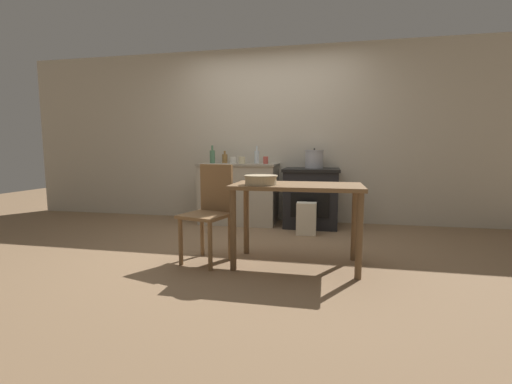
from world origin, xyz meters
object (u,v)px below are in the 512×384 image
object	(u,v)px
flour_sack	(306,219)
bottle_far_left	(225,158)
work_table	(297,197)
cup_center_left	(242,160)
stock_pot	(314,159)
mixing_bowl_large	(261,179)
chair	(210,210)
cup_center_right	(233,160)
bottle_left	(212,156)
bottle_mid_left	(257,157)
cup_center	(266,160)
stove	(311,197)

from	to	relation	value
flour_sack	bottle_far_left	xyz separation A→B (m)	(-1.26, 0.66, 0.74)
work_table	cup_center_left	size ratio (longest dim) A/B	11.57
work_table	stock_pot	world-z (taller)	stock_pot
flour_sack	mixing_bowl_large	distance (m)	1.49
chair	cup_center_right	xyz separation A→B (m)	(-0.24, 1.73, 0.42)
bottle_far_left	bottle_left	bearing A→B (deg)	-146.29
work_table	stock_pot	distance (m)	1.80
bottle_mid_left	cup_center	size ratio (longest dim) A/B	2.46
bottle_left	cup_center	bearing A→B (deg)	-6.97
mixing_bowl_large	bottle_left	bearing A→B (deg)	120.06
cup_center_left	bottle_far_left	bearing A→B (deg)	138.11
bottle_far_left	flour_sack	bearing A→B (deg)	-27.59
stock_pot	bottle_far_left	size ratio (longest dim) A/B	1.53
stock_pot	cup_center_right	bearing A→B (deg)	-176.05
mixing_bowl_large	bottle_far_left	distance (m)	2.19
bottle_left	cup_center_right	world-z (taller)	bottle_left
mixing_bowl_large	bottle_left	distance (m)	2.17
bottle_far_left	cup_center_left	bearing A→B (deg)	-41.89
stove	flour_sack	size ratio (longest dim) A/B	1.99
stove	cup_center_left	world-z (taller)	cup_center_left
bottle_far_left	cup_center_left	size ratio (longest dim) A/B	1.81
mixing_bowl_large	bottle_mid_left	world-z (taller)	bottle_mid_left
bottle_left	bottle_mid_left	bearing A→B (deg)	3.66
stove	cup_center	bearing A→B (deg)	-174.54
stock_pot	cup_center_right	distance (m)	1.15
mixing_bowl_large	cup_center	size ratio (longest dim) A/B	2.92
stove	bottle_mid_left	bearing A→B (deg)	174.15
work_table	flour_sack	bearing A→B (deg)	88.82
flour_sack	cup_center	bearing A→B (deg)	143.05
chair	bottle_left	bearing A→B (deg)	123.93
bottle_left	bottle_mid_left	world-z (taller)	bottle_left
stock_pot	flour_sack	bearing A→B (deg)	-96.18
cup_center_left	mixing_bowl_large	bearing A→B (deg)	-70.65
bottle_mid_left	cup_center_right	world-z (taller)	bottle_mid_left
bottle_left	cup_center_right	xyz separation A→B (m)	(0.33, -0.05, -0.05)
bottle_far_left	bottle_mid_left	size ratio (longest dim) A/B	0.72
work_table	chair	xyz separation A→B (m)	(-0.82, -0.03, -0.14)
mixing_bowl_large	cup_center_left	size ratio (longest dim) A/B	2.97
stove	chair	world-z (taller)	chair
bottle_left	flour_sack	bearing A→B (deg)	-21.32
bottle_far_left	cup_center	xyz separation A→B (m)	(0.66, -0.20, -0.02)
work_table	flour_sack	distance (m)	1.27
cup_center_left	cup_center	distance (m)	0.33
stock_pot	stove	bearing A→B (deg)	-114.32
chair	cup_center_left	size ratio (longest dim) A/B	9.21
bottle_left	cup_center_right	size ratio (longest dim) A/B	2.73
mixing_bowl_large	chair	bearing A→B (deg)	169.35
work_table	mixing_bowl_large	distance (m)	0.37
stove	bottle_left	xyz separation A→B (m)	(-1.45, 0.04, 0.56)
chair	flour_sack	size ratio (longest dim) A/B	2.27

